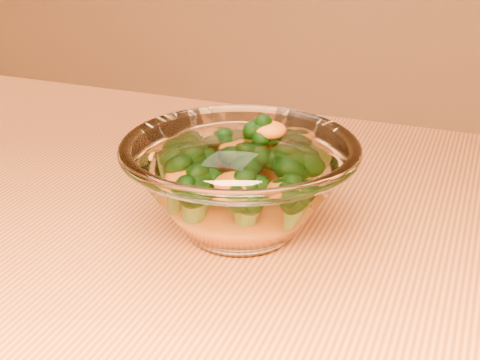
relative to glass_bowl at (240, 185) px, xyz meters
name	(u,v)px	position (x,y,z in m)	size (l,w,h in m)	color
glass_bowl	(240,185)	(0.00, 0.00, 0.00)	(0.19, 0.19, 0.08)	white
cheese_sauce	(240,204)	(0.00, 0.00, -0.02)	(0.09, 0.09, 0.03)	orange
broccoli_heap	(241,172)	(0.00, 0.01, 0.01)	(0.12, 0.12, 0.07)	black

